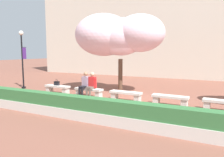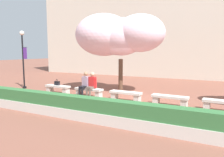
{
  "view_description": "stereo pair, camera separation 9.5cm",
  "coord_description": "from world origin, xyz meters",
  "px_view_note": "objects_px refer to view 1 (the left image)",
  "views": [
    {
      "loc": [
        3.98,
        -9.33,
        2.32
      ],
      "look_at": [
        -0.83,
        0.2,
        1.0
      ],
      "focal_mm": 35.0,
      "sensor_mm": 36.0,
      "label": 1
    },
    {
      "loc": [
        4.07,
        -9.29,
        2.32
      ],
      "look_at": [
        -0.83,
        0.2,
        1.0
      ],
      "focal_mm": 35.0,
      "sensor_mm": 36.0,
      "label": 2
    }
  ],
  "objects_px": {
    "person_seated_left": "(85,83)",
    "cherry_tree_main": "(117,35)",
    "handbag": "(57,83)",
    "person_seated_right": "(91,84)",
    "stone_bench_east_end": "(224,104)",
    "stone_bench_near_east": "(170,99)",
    "lamp_post_with_banner": "(22,54)",
    "stone_bench_near_west": "(89,91)",
    "stone_bench_center": "(126,95)",
    "stone_bench_west_end": "(57,88)"
  },
  "relations": [
    {
      "from": "person_seated_left",
      "to": "cherry_tree_main",
      "type": "distance_m",
      "value": 3.28
    },
    {
      "from": "person_seated_left",
      "to": "handbag",
      "type": "relative_size",
      "value": 3.81
    },
    {
      "from": "person_seated_right",
      "to": "handbag",
      "type": "height_order",
      "value": "person_seated_right"
    },
    {
      "from": "person_seated_left",
      "to": "stone_bench_east_end",
      "type": "bearing_deg",
      "value": 0.47
    },
    {
      "from": "stone_bench_near_east",
      "to": "lamp_post_with_banner",
      "type": "bearing_deg",
      "value": 177.98
    },
    {
      "from": "stone_bench_near_west",
      "to": "lamp_post_with_banner",
      "type": "xyz_separation_m",
      "value": [
        -5.08,
        0.33,
        1.88
      ]
    },
    {
      "from": "stone_bench_center",
      "to": "cherry_tree_main",
      "type": "relative_size",
      "value": 0.31
    },
    {
      "from": "person_seated_left",
      "to": "lamp_post_with_banner",
      "type": "relative_size",
      "value": 0.36
    },
    {
      "from": "handbag",
      "to": "cherry_tree_main",
      "type": "height_order",
      "value": "cherry_tree_main"
    },
    {
      "from": "stone_bench_center",
      "to": "cherry_tree_main",
      "type": "bearing_deg",
      "value": 126.22
    },
    {
      "from": "stone_bench_west_end",
      "to": "cherry_tree_main",
      "type": "bearing_deg",
      "value": 32.5
    },
    {
      "from": "stone_bench_center",
      "to": "cherry_tree_main",
      "type": "height_order",
      "value": "cherry_tree_main"
    },
    {
      "from": "person_seated_right",
      "to": "stone_bench_east_end",
      "type": "bearing_deg",
      "value": 0.51
    },
    {
      "from": "stone_bench_west_end",
      "to": "person_seated_right",
      "type": "distance_m",
      "value": 2.31
    },
    {
      "from": "stone_bench_center",
      "to": "stone_bench_near_east",
      "type": "xyz_separation_m",
      "value": [
        2.07,
        0.0,
        0.0
      ]
    },
    {
      "from": "handbag",
      "to": "lamp_post_with_banner",
      "type": "relative_size",
      "value": 0.09
    },
    {
      "from": "stone_bench_center",
      "to": "handbag",
      "type": "distance_m",
      "value": 4.21
    },
    {
      "from": "stone_bench_center",
      "to": "lamp_post_with_banner",
      "type": "relative_size",
      "value": 0.43
    },
    {
      "from": "lamp_post_with_banner",
      "to": "handbag",
      "type": "bearing_deg",
      "value": -5.73
    },
    {
      "from": "stone_bench_west_end",
      "to": "stone_bench_near_east",
      "type": "relative_size",
      "value": 1.0
    },
    {
      "from": "stone_bench_near_west",
      "to": "cherry_tree_main",
      "type": "xyz_separation_m",
      "value": [
        0.75,
        1.8,
        2.94
      ]
    },
    {
      "from": "stone_bench_near_east",
      "to": "person_seated_left",
      "type": "distance_m",
      "value": 4.37
    },
    {
      "from": "person_seated_left",
      "to": "lamp_post_with_banner",
      "type": "distance_m",
      "value": 5.1
    },
    {
      "from": "stone_bench_near_east",
      "to": "person_seated_right",
      "type": "relative_size",
      "value": 1.21
    },
    {
      "from": "stone_bench_near_east",
      "to": "cherry_tree_main",
      "type": "relative_size",
      "value": 0.31
    },
    {
      "from": "handbag",
      "to": "person_seated_left",
      "type": "bearing_deg",
      "value": -2.45
    },
    {
      "from": "stone_bench_center",
      "to": "handbag",
      "type": "xyz_separation_m",
      "value": [
        -4.2,
        0.03,
        0.28
      ]
    },
    {
      "from": "stone_bench_west_end",
      "to": "stone_bench_east_end",
      "type": "bearing_deg",
      "value": 0.0
    },
    {
      "from": "stone_bench_west_end",
      "to": "cherry_tree_main",
      "type": "relative_size",
      "value": 0.31
    },
    {
      "from": "stone_bench_center",
      "to": "stone_bench_east_end",
      "type": "distance_m",
      "value": 4.14
    },
    {
      "from": "stone_bench_near_east",
      "to": "cherry_tree_main",
      "type": "bearing_deg",
      "value": 152.03
    },
    {
      "from": "stone_bench_near_west",
      "to": "stone_bench_west_end",
      "type": "bearing_deg",
      "value": -180.0
    },
    {
      "from": "stone_bench_near_east",
      "to": "person_seated_right",
      "type": "distance_m",
      "value": 3.95
    },
    {
      "from": "lamp_post_with_banner",
      "to": "stone_bench_east_end",
      "type": "bearing_deg",
      "value": -1.65
    },
    {
      "from": "stone_bench_near_west",
      "to": "person_seated_right",
      "type": "xyz_separation_m",
      "value": [
        0.2,
        -0.05,
        0.4
      ]
    },
    {
      "from": "stone_bench_west_end",
      "to": "person_seated_right",
      "type": "relative_size",
      "value": 1.21
    },
    {
      "from": "handbag",
      "to": "cherry_tree_main",
      "type": "bearing_deg",
      "value": 31.52
    },
    {
      "from": "handbag",
      "to": "cherry_tree_main",
      "type": "relative_size",
      "value": 0.07
    },
    {
      "from": "stone_bench_east_end",
      "to": "lamp_post_with_banner",
      "type": "relative_size",
      "value": 0.43
    },
    {
      "from": "person_seated_left",
      "to": "handbag",
      "type": "distance_m",
      "value": 1.92
    },
    {
      "from": "cherry_tree_main",
      "to": "handbag",
      "type": "bearing_deg",
      "value": -148.48
    },
    {
      "from": "stone_bench_near_west",
      "to": "cherry_tree_main",
      "type": "height_order",
      "value": "cherry_tree_main"
    },
    {
      "from": "stone_bench_center",
      "to": "lamp_post_with_banner",
      "type": "distance_m",
      "value": 7.4
    },
    {
      "from": "stone_bench_near_east",
      "to": "stone_bench_center",
      "type": "bearing_deg",
      "value": 180.0
    },
    {
      "from": "stone_bench_near_west",
      "to": "handbag",
      "type": "relative_size",
      "value": 4.61
    },
    {
      "from": "person_seated_left",
      "to": "stone_bench_west_end",
      "type": "bearing_deg",
      "value": 178.36
    },
    {
      "from": "stone_bench_west_end",
      "to": "handbag",
      "type": "bearing_deg",
      "value": 154.76
    },
    {
      "from": "stone_bench_center",
      "to": "person_seated_left",
      "type": "height_order",
      "value": "person_seated_left"
    },
    {
      "from": "stone_bench_west_end",
      "to": "stone_bench_near_west",
      "type": "distance_m",
      "value": 2.07
    },
    {
      "from": "stone_bench_west_end",
      "to": "lamp_post_with_banner",
      "type": "xyz_separation_m",
      "value": [
        -3.01,
        0.33,
        1.88
      ]
    }
  ]
}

